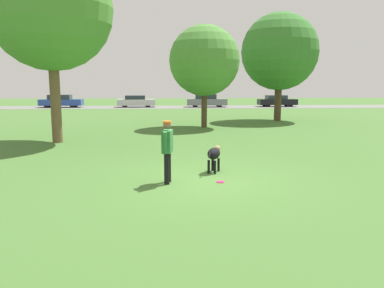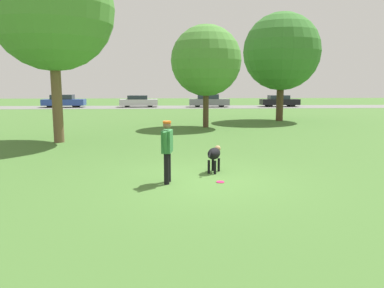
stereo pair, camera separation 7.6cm
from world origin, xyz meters
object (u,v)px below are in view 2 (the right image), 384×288
dog (214,154)px  parked_car_grey (209,101)px  tree_near_left (52,8)px  parked_car_black (279,101)px  person (167,147)px  tree_far_right (282,52)px  frisbee (220,182)px  tree_mid_center (206,61)px  parked_car_blue (64,101)px  parked_car_silver (139,101)px

dog → parked_car_grey: parked_car_grey is taller
tree_near_left → parked_car_black: bearing=56.3°
person → parked_car_grey: (4.35, 32.40, -0.23)m
tree_far_right → parked_car_grey: (-3.21, 16.24, -3.93)m
tree_far_right → parked_car_black: 17.60m
frisbee → tree_far_right: size_ratio=0.03×
person → tree_mid_center: (2.13, 12.41, 2.86)m
dog → tree_mid_center: bearing=19.8°
frisbee → parked_car_black: (11.04, 32.63, 0.63)m
tree_near_left → parked_car_black: size_ratio=1.89×
frisbee → parked_car_grey: parked_car_grey is taller
tree_mid_center → parked_car_blue: tree_mid_center is taller
tree_far_right → parked_car_blue: bearing=139.2°
tree_near_left → dog: bearing=-44.7°
tree_near_left → parked_car_grey: bearing=70.3°
person → parked_car_silver: 32.92m
dog → parked_car_blue: size_ratio=0.19×
tree_far_right → parked_car_grey: 17.02m
tree_far_right → parked_car_blue: size_ratio=1.59×
parked_car_blue → tree_near_left: bearing=-76.9°
parked_car_grey → tree_mid_center: bearing=-94.1°
person → parked_car_blue: person is taller
parked_car_black → tree_mid_center: bearing=-117.4°
dog → parked_car_blue: (-12.88, 31.56, 0.18)m
tree_far_right → tree_mid_center: bearing=-145.4°
person → parked_car_black: size_ratio=0.37×
person → tree_mid_center: size_ratio=0.27×
tree_near_left → parked_car_silver: (1.27, 25.69, -4.87)m
parked_car_silver → parked_car_black: 15.81m
frisbee → tree_near_left: 10.80m
tree_mid_center → tree_far_right: bearing=34.6°
parked_car_blue → dog: bearing=-69.7°
frisbee → dog: bearing=91.4°
dog → parked_car_silver: 32.00m
tree_near_left → tree_mid_center: (6.83, 5.36, -1.73)m
parked_car_blue → parked_car_black: parked_car_blue is taller
person → parked_car_black: (12.37, 32.61, -0.28)m
tree_near_left → parked_car_black: (17.07, 25.56, -4.87)m
person → parked_car_silver: person is taller
person → parked_car_silver: size_ratio=0.37×
frisbee → parked_car_blue: 35.15m
dog → tree_far_right: size_ratio=0.12×
tree_near_left → parked_car_black: tree_near_left is taller
frisbee → parked_car_silver: parked_car_silver is taller
tree_mid_center → parked_car_black: (10.24, 20.19, -3.14)m
tree_mid_center → parked_car_black: 22.86m
tree_near_left → parked_car_silver: bearing=87.2°
tree_far_right → parked_car_grey: bearing=101.2°
person → tree_near_left: 9.64m
frisbee → tree_near_left: (-6.03, 7.07, 5.50)m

